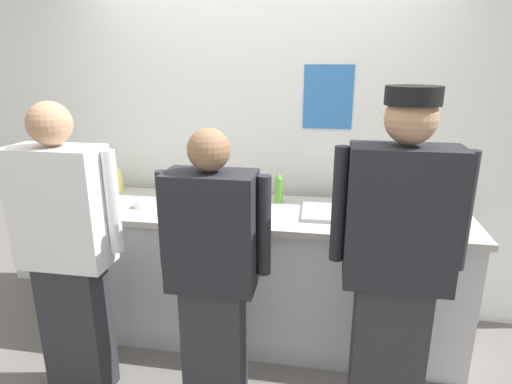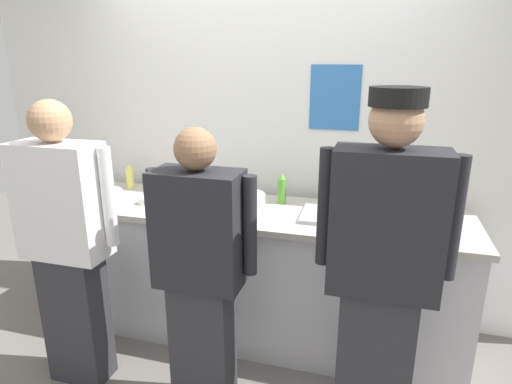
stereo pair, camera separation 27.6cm
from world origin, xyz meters
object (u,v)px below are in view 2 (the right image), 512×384
object	(u,v)px
chef_near_left	(67,242)
chef_center	(200,271)
ramekin_red_sauce	(416,232)
chefs_knife	(414,223)
ramekin_orange_sauce	(145,200)
plate_stack_front	(186,200)
plate_stack_rear	(105,194)
squeeze_bottle_primary	(130,177)
squeeze_bottle_secondary	(282,189)
deli_cup	(113,199)
sheet_tray	(344,216)
chef_far_right	(382,269)
squeeze_bottle_spare	(452,222)
mixing_bowl_steel	(240,202)

from	to	relation	value
chef_near_left	chef_center	world-z (taller)	chef_near_left
ramekin_red_sauce	chefs_knife	xyz separation A→B (m)	(0.00, 0.20, -0.01)
chef_center	ramekin_orange_sauce	size ratio (longest dim) A/B	18.27
ramekin_red_sauce	chefs_knife	bearing A→B (deg)	89.00
chef_center	ramekin_red_sauce	world-z (taller)	chef_center
plate_stack_front	chef_near_left	bearing A→B (deg)	-121.36
plate_stack_rear	squeeze_bottle_primary	world-z (taller)	squeeze_bottle_primary
squeeze_bottle_secondary	ramekin_red_sauce	size ratio (longest dim) A/B	2.10
deli_cup	plate_stack_rear	bearing A→B (deg)	137.12
sheet_tray	chef_near_left	bearing A→B (deg)	-154.21
sheet_tray	ramekin_red_sauce	xyz separation A→B (m)	(0.41, -0.18, 0.01)
chef_center	chef_far_right	world-z (taller)	chef_far_right
chef_far_right	chefs_knife	bearing A→B (deg)	75.60
chef_far_right	squeeze_bottle_primary	world-z (taller)	chef_far_right
plate_stack_rear	squeeze_bottle_primary	distance (m)	0.27
ramekin_red_sauce	deli_cup	size ratio (longest dim) A/B	0.92
squeeze_bottle_secondary	squeeze_bottle_primary	bearing A→B (deg)	177.97
plate_stack_front	chefs_knife	world-z (taller)	plate_stack_front
chefs_knife	sheet_tray	bearing A→B (deg)	-177.34
chef_far_right	squeeze_bottle_spare	xyz separation A→B (m)	(0.36, 0.54, 0.07)
ramekin_orange_sauce	mixing_bowl_steel	bearing A→B (deg)	6.49
chef_center	mixing_bowl_steel	size ratio (longest dim) A/B	4.80
chef_center	sheet_tray	distance (m)	0.99
deli_cup	squeeze_bottle_spare	bearing A→B (deg)	1.41
squeeze_bottle_primary	squeeze_bottle_secondary	world-z (taller)	squeeze_bottle_secondary
chef_far_right	mixing_bowl_steel	world-z (taller)	chef_far_right
chef_near_left	squeeze_bottle_secondary	size ratio (longest dim) A/B	8.03
plate_stack_rear	deli_cup	world-z (taller)	deli_cup
ramekin_orange_sauce	chefs_knife	distance (m)	1.75
chef_center	deli_cup	world-z (taller)	chef_center
mixing_bowl_steel	ramekin_orange_sauce	xyz separation A→B (m)	(-0.66, -0.08, -0.02)
ramekin_red_sauce	chef_center	bearing A→B (deg)	-153.31
squeeze_bottle_primary	ramekin_red_sauce	size ratio (longest dim) A/B	1.90
plate_stack_front	squeeze_bottle_secondary	bearing A→B (deg)	18.21
plate_stack_front	deli_cup	world-z (taller)	deli_cup
chef_center	squeeze_bottle_spare	world-z (taller)	chef_center
squeeze_bottle_secondary	plate_stack_front	bearing A→B (deg)	-161.79
sheet_tray	mixing_bowl_steel	bearing A→B (deg)	-178.73
chef_center	plate_stack_front	xyz separation A→B (m)	(-0.39, 0.69, 0.13)
mixing_bowl_steel	chefs_knife	distance (m)	1.09
mixing_bowl_steel	squeeze_bottle_primary	size ratio (longest dim) A/B	1.73
chef_far_right	deli_cup	bearing A→B (deg)	164.34
sheet_tray	chef_center	bearing A→B (deg)	-132.62
plate_stack_rear	chef_center	bearing A→B (deg)	-33.93
chef_near_left	squeeze_bottle_secondary	world-z (taller)	chef_near_left
plate_stack_front	ramekin_red_sauce	bearing A→B (deg)	-5.96
squeeze_bottle_secondary	squeeze_bottle_spare	size ratio (longest dim) A/B	1.13
chef_center	squeeze_bottle_spare	xyz separation A→B (m)	(1.26, 0.57, 0.19)
ramekin_red_sauce	chefs_knife	size ratio (longest dim) A/B	0.36
squeeze_bottle_primary	mixing_bowl_steel	bearing A→B (deg)	-13.63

